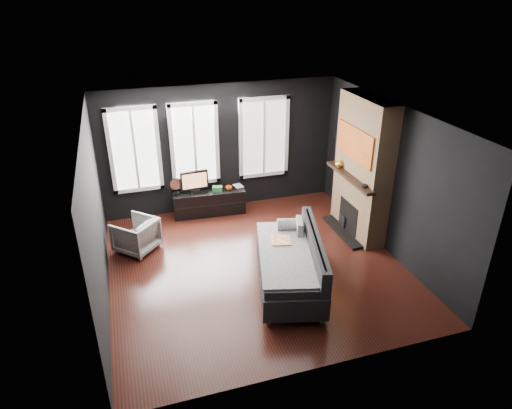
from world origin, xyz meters
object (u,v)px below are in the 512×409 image
object	(u,v)px
monitor	(194,180)
mantel_vase	(340,163)
book	(234,182)
sofa	(289,261)
armchair	(136,234)
media_console	(209,202)
mug	(229,187)

from	to	relation	value
monitor	mantel_vase	distance (m)	2.99
monitor	book	bearing A→B (deg)	-4.40
sofa	armchair	xyz separation A→B (m)	(-2.30, 1.85, -0.12)
media_console	mug	size ratio (longest dim) A/B	11.78
media_console	mug	world-z (taller)	mug
sofa	armchair	size ratio (longest dim) A/B	3.10
sofa	monitor	distance (m)	3.13
armchair	mug	xyz separation A→B (m)	(2.02, 0.98, 0.24)
monitor	mantel_vase	xyz separation A→B (m)	(2.68, -1.21, 0.52)
armchair	monitor	size ratio (longest dim) A/B	1.16
armchair	media_console	size ratio (longest dim) A/B	0.45
armchair	book	world-z (taller)	book
armchair	sofa	bearing A→B (deg)	95.25
sofa	mantel_vase	xyz separation A→B (m)	(1.70, 1.73, 0.85)
armchair	mantel_vase	size ratio (longest dim) A/B	4.02
armchair	mantel_vase	world-z (taller)	mantel_vase
media_console	book	xyz separation A→B (m)	(0.58, 0.02, 0.38)
mug	sofa	bearing A→B (deg)	-84.26
mug	book	xyz separation A→B (m)	(0.15, 0.12, 0.05)
armchair	book	xyz separation A→B (m)	(2.18, 1.09, 0.30)
mantel_vase	monitor	bearing A→B (deg)	155.64
mug	armchair	bearing A→B (deg)	-154.22
media_console	mug	bearing A→B (deg)	-9.76
armchair	media_console	bearing A→B (deg)	167.94
mug	book	size ratio (longest dim) A/B	0.55
media_console	mantel_vase	size ratio (longest dim) A/B	8.84
monitor	sofa	bearing A→B (deg)	-75.55
sofa	media_console	world-z (taller)	sofa
sofa	book	world-z (taller)	sofa
media_console	book	world-z (taller)	book
media_console	book	distance (m)	0.69
monitor	book	xyz separation A→B (m)	(0.86, -0.00, -0.15)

